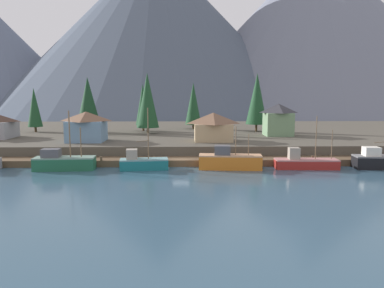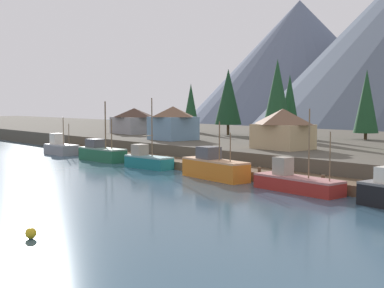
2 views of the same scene
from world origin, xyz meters
The scene contains 18 objects.
ground_plane centered at (0.00, 20.00, -0.50)m, with size 400.00×400.00×1.00m, color #335166.
dock centered at (0.00, 1.99, 0.50)m, with size 80.00×4.00×1.60m.
shoreline_bank centered at (0.00, 32.00, 1.25)m, with size 400.00×56.00×2.50m, color #4C473D.
mountain_west_peak centered at (-93.62, 138.46, 25.71)m, with size 97.58×97.58×51.42m, color slate.
fishing_boat_grey centered at (-29.83, -1.80, 1.08)m, with size 6.44×3.29×6.07m.
fishing_boat_green centered at (-17.04, -1.71, 1.15)m, with size 8.68×3.12×8.56m.
fishing_boat_teal centered at (-5.59, -1.68, 1.01)m, with size 7.12×3.07×8.95m.
fishing_boat_orange centered at (7.07, -1.71, 1.27)m, with size 9.24×3.18×6.33m.
fishing_boat_red centered at (18.30, -1.57, 0.88)m, with size 9.19×2.89×7.77m.
house_blue centered at (-16.91, 11.30, 5.22)m, with size 6.62×6.06×5.32m.
house_grey centered at (-36.29, 16.89, 5.00)m, with size 7.78×6.90×4.90m.
house_tan centered at (5.73, 11.27, 5.12)m, with size 7.00×5.47×5.11m.
conifer_near_right centered at (-20.44, 26.87, 9.51)m, with size 4.90×4.90×12.09m.
conifer_mid_left centered at (-8.87, 30.19, 8.55)m, with size 3.42×3.42×10.73m.
conifer_mid_right centered at (2.76, 34.98, 8.63)m, with size 3.93×3.93×11.19m.
conifer_back_left centered at (-32.65, 28.18, 7.98)m, with size 3.18×3.18×9.79m.
conifer_back_right centered at (-7.33, 25.21, 9.60)m, with size 4.84×4.84×12.96m.
channel_buoy centered at (19.06, -27.77, 0.35)m, with size 0.70×0.70×0.70m, color gold.
Camera 2 is at (49.68, -40.68, 8.20)m, focal length 49.65 mm.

